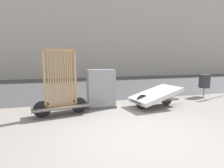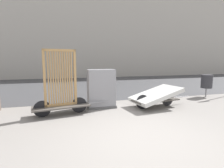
% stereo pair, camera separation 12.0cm
% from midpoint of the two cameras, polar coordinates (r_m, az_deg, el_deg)
% --- Properties ---
extents(ground_plane, '(60.00, 60.00, 0.00)m').
position_cam_midpoint_polar(ground_plane, '(3.97, 8.21, -16.78)').
color(ground_plane, gray).
extents(road_strip, '(56.00, 9.73, 0.01)m').
position_cam_midpoint_polar(road_strip, '(11.75, -9.08, -0.33)').
color(road_strip, '#424244').
rests_on(road_strip, ground_plane).
extents(building_facade, '(48.00, 4.00, 9.33)m').
position_cam_midpoint_polar(building_facade, '(18.71, -12.40, 16.91)').
color(building_facade, '#B2ADA3').
rests_on(building_facade, ground_plane).
extents(bike_cart_with_bedframe, '(2.39, 0.86, 1.96)m').
position_cam_midpoint_polar(bike_cart_with_bedframe, '(5.42, -16.90, -2.70)').
color(bike_cart_with_bedframe, '#4C4742').
rests_on(bike_cart_with_bedframe, ground_plane).
extents(bike_cart_with_mattress, '(2.40, 1.30, 0.72)m').
position_cam_midpoint_polar(bike_cart_with_mattress, '(6.31, 13.42, -3.65)').
color(bike_cart_with_mattress, '#4C4742').
rests_on(bike_cart_with_mattress, ground_plane).
extents(utility_cabinet, '(0.98, 0.58, 1.33)m').
position_cam_midpoint_polar(utility_cabinet, '(6.07, -4.21, -1.91)').
color(utility_cabinet, '#4C4C4C').
rests_on(utility_cabinet, ground_plane).
extents(trash_bin, '(0.48, 0.48, 1.00)m').
position_cam_midpoint_polar(trash_bin, '(8.93, 27.64, 0.80)').
color(trash_bin, gray).
rests_on(trash_bin, ground_plane).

